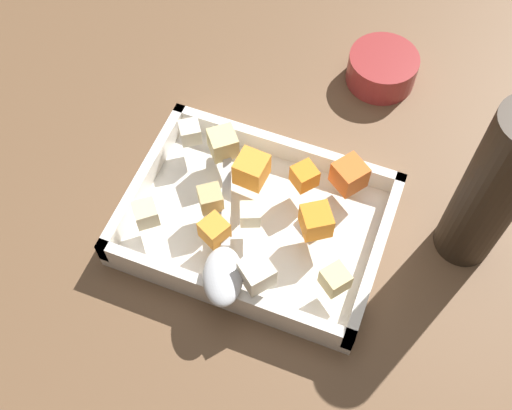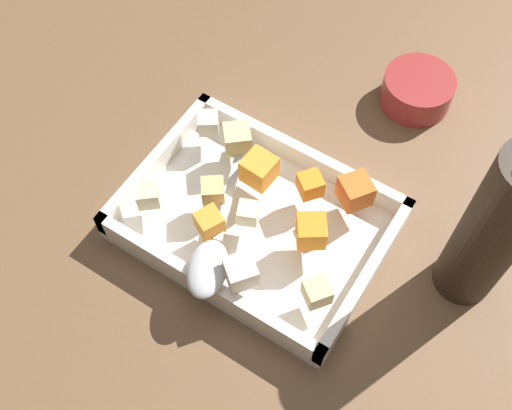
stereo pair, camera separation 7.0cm
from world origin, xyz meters
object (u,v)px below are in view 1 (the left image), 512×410
at_px(baking_dish, 256,223).
at_px(small_prep_bowl, 382,69).
at_px(serving_spoon, 223,265).
at_px(pepper_mill, 493,189).

distance_m(baking_dish, small_prep_bowl, 0.29).
relative_size(baking_dish, serving_spoon, 1.33).
relative_size(baking_dish, small_prep_bowl, 3.18).
bearing_deg(baking_dish, pepper_mill, 16.91).
xyz_separation_m(serving_spoon, small_prep_bowl, (0.08, 0.36, -0.03)).
distance_m(baking_dish, pepper_mill, 0.26).
xyz_separation_m(pepper_mill, small_prep_bowl, (-0.16, 0.21, -0.09)).
bearing_deg(serving_spoon, baking_dish, -25.90).
relative_size(baking_dish, pepper_mill, 1.17).
distance_m(pepper_mill, small_prep_bowl, 0.28).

